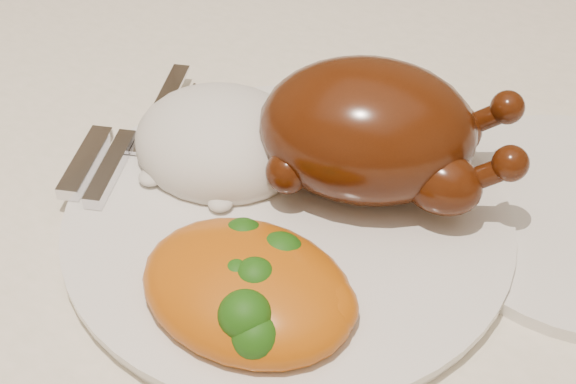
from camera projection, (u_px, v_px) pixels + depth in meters
The scene contains 7 objects.
dining_table at pixel (295, 272), 0.65m from camera, with size 1.60×0.90×0.76m.
tablecloth at pixel (296, 206), 0.60m from camera, with size 1.73×1.03×0.18m.
dinner_plate at pixel (288, 221), 0.54m from camera, with size 0.29×0.29×0.01m, color white.
roast_chicken at pixel (373, 131), 0.53m from camera, with size 0.19×0.16×0.09m.
rice_mound at pixel (221, 143), 0.57m from camera, with size 0.14×0.13×0.07m.
mac_and_cheese at pixel (256, 291), 0.47m from camera, with size 0.14×0.11×0.05m.
cutlery at pixel (122, 146), 0.58m from camera, with size 0.07×0.17×0.01m.
Camera 1 is at (0.24, -0.37, 1.15)m, focal length 50.00 mm.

